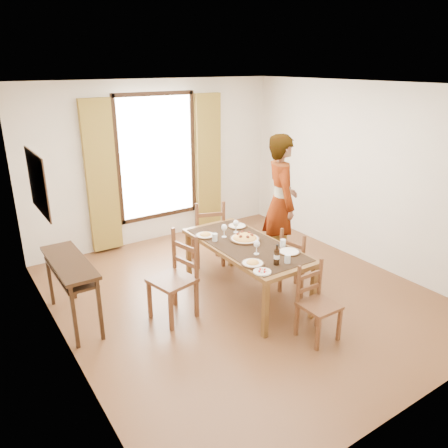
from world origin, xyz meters
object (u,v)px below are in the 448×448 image
console_table (70,270)px  dining_table (246,249)px  pasta_platter (245,236)px  man (281,203)px

console_table → dining_table: console_table is taller
pasta_platter → man: bearing=22.3°
console_table → pasta_platter: (2.12, -0.54, 0.12)m
dining_table → pasta_platter: size_ratio=4.67×
console_table → pasta_platter: bearing=-14.2°
dining_table → pasta_platter: bearing=61.1°
dining_table → console_table: bearing=162.4°
man → pasta_platter: man is taller
console_table → dining_table: 2.16m
console_table → man: (3.05, -0.16, 0.32)m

